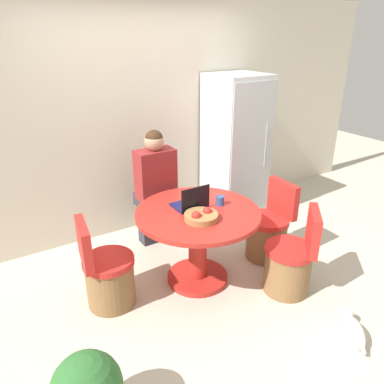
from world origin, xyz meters
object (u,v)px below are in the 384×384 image
Objects in this scene: laptop at (191,203)px; fruit_bowl at (201,216)px; cat at (353,330)px; chair_left_side at (108,277)px; dining_table at (198,233)px; chair_right_side at (268,233)px; person_seated at (154,185)px; refrigerator at (236,148)px; chair_near_right_corner at (290,264)px.

laptop is 0.99× the size of fruit_bowl.
fruit_bowl is at bearing 78.34° from laptop.
fruit_bowl is 1.48m from cat.
cat is at bearing -125.95° from chair_left_side.
dining_table is 0.88m from chair_right_side.
person_seated reaches higher than chair_left_side.
person_seated is at bearing -42.03° from chair_left_side.
person_seated is (-1.22, -0.18, -0.16)m from refrigerator.
person_seated is at bearing 88.54° from fruit_bowl.
chair_near_right_corner is 2.82× the size of fruit_bowl.
chair_left_side is at bearing -92.72° from chair_right_side.
laptop is (-1.19, -0.88, -0.10)m from refrigerator.
person_seated reaches higher than dining_table.
chair_left_side is (-0.84, 0.12, -0.23)m from dining_table.
dining_table is 1.37× the size of chair_near_right_corner.
fruit_bowl is at bearing -80.28° from chair_right_side.
fruit_bowl reaches higher than chair_left_side.
dining_table is 0.29m from laptop.
fruit_bowl is at bearing -78.87° from chair_near_right_corner.
chair_left_side is 0.62× the size of person_seated.
refrigerator reaches higher than laptop.
cat is at bearing -8.24° from chair_right_side.
laptop reaches higher than dining_table.
refrigerator is 1.34× the size of person_seated.
chair_right_side is 2.82× the size of fruit_bowl.
chair_left_side is 0.97m from laptop.
chair_near_right_corner is at bearing -42.73° from dining_table.
refrigerator is at bearing 164.91° from chair_right_side.
person_seated is (0.80, 0.67, 0.44)m from chair_left_side.
refrigerator is 1.57× the size of dining_table.
laptop reaches higher than cat.
person_seated is at bearing -87.78° from laptop.
chair_near_right_corner is 0.73m from cat.
chair_right_side is (1.69, -0.16, 0.00)m from chair_left_side.
dining_table is at bearing 98.76° from laptop.
dining_table is 1.48m from cat.
chair_right_side is 2.85× the size of laptop.
laptop is 0.76× the size of cat.
chair_near_right_corner is (0.63, -0.58, -0.23)m from dining_table.
person_seated is 4.54× the size of fruit_bowl.
dining_table is 3.87× the size of fruit_bowl.
dining_table is at bearing -90.00° from chair_right_side.
chair_left_side is 1.13m from person_seated.
refrigerator reaches higher than chair_right_side.
chair_near_right_corner is at bearing -19.95° from chair_right_side.
dining_table is (-1.18, -0.97, -0.38)m from refrigerator.
chair_right_side is at bearing 6.89° from fruit_bowl.
chair_near_right_corner is at bearing -31.60° from fruit_bowl.
fruit_bowl is (-0.69, 0.42, 0.49)m from chair_near_right_corner.
chair_right_side is at bearing -160.05° from chair_near_right_corner.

